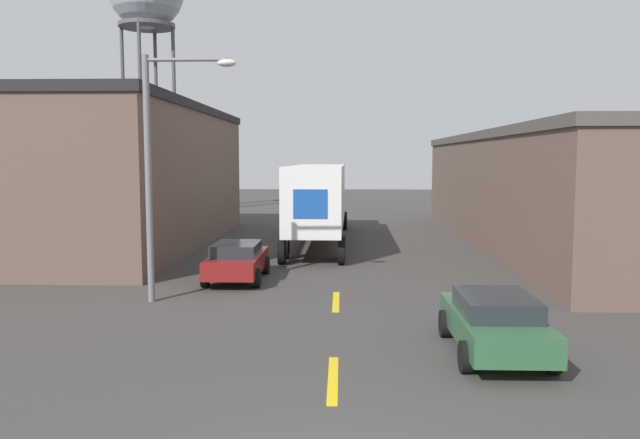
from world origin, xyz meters
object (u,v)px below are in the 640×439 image
parked_car_right_near (495,322)px  parked_car_left_far (237,260)px  semi_truck (320,196)px  street_lamp (160,158)px

parked_car_right_near → parked_car_left_far: bearing=131.0°
semi_truck → parked_car_right_near: 19.06m
parked_car_left_far → parked_car_right_near: bearing=-49.0°
parked_car_right_near → street_lamp: 10.65m
parked_car_right_near → street_lamp: street_lamp is taller
semi_truck → parked_car_left_far: (-2.60, -10.27, -1.67)m
semi_truck → parked_car_left_far: semi_truck is taller
semi_truck → street_lamp: street_lamp is taller
semi_truck → street_lamp: 14.45m
semi_truck → street_lamp: (-4.29, -13.66, 1.93)m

